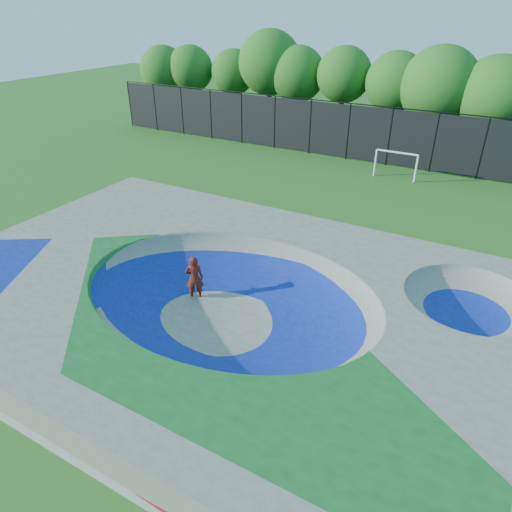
{
  "coord_description": "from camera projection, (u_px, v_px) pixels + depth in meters",
  "views": [
    {
      "loc": [
        7.41,
        -11.26,
        10.2
      ],
      "look_at": [
        -0.58,
        3.0,
        1.1
      ],
      "focal_mm": 32.0,
      "sensor_mm": 36.0,
      "label": 1
    }
  ],
  "objects": [
    {
      "name": "treeline",
      "position": [
        414.0,
        82.0,
        34.11
      ],
      "size": [
        51.23,
        7.5,
        8.35
      ],
      "color": "#473823",
      "rests_on": "ground"
    },
    {
      "name": "skate_deck",
      "position": [
        229.0,
        304.0,
        16.35
      ],
      "size": [
        22.0,
        14.0,
        1.5
      ],
      "primitive_type": "cube",
      "color": "gray",
      "rests_on": "ground"
    },
    {
      "name": "ground",
      "position": [
        230.0,
        321.0,
        16.71
      ],
      "size": [
        120.0,
        120.0,
        0.0
      ],
      "primitive_type": "plane",
      "color": "#235A19",
      "rests_on": "ground"
    },
    {
      "name": "fence",
      "position": [
        390.0,
        136.0,
        31.69
      ],
      "size": [
        48.09,
        0.09,
        4.04
      ],
      "color": "black",
      "rests_on": "ground"
    },
    {
      "name": "soccer_goal",
      "position": [
        396.0,
        160.0,
        29.55
      ],
      "size": [
        2.77,
        0.12,
        1.83
      ],
      "color": "white",
      "rests_on": "ground"
    },
    {
      "name": "skateboard",
      "position": [
        196.0,
        298.0,
        17.97
      ],
      "size": [
        0.79,
        0.57,
        0.05
      ],
      "primitive_type": "cube",
      "rotation": [
        0.0,
        0.0,
        0.5
      ],
      "color": "black",
      "rests_on": "ground"
    },
    {
      "name": "skater",
      "position": [
        194.0,
        278.0,
        17.52
      ],
      "size": [
        0.82,
        0.76,
        1.87
      ],
      "primitive_type": "imported",
      "rotation": [
        0.0,
        0.0,
        3.76
      ],
      "color": "#B3230E",
      "rests_on": "ground"
    }
  ]
}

